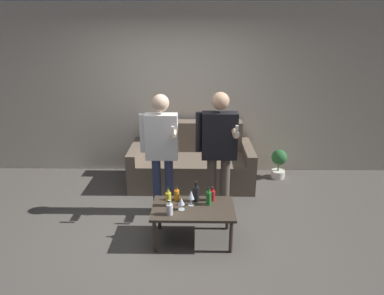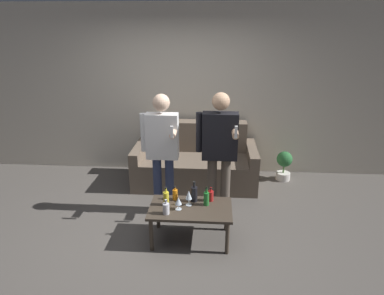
% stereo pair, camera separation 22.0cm
% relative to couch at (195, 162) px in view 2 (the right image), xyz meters
% --- Properties ---
extents(ground_plane, '(16.00, 16.00, 0.00)m').
position_rel_couch_xyz_m(ground_plane, '(-0.28, -1.53, -0.32)').
color(ground_plane, '#514C47').
extents(wall_back, '(8.00, 0.06, 2.70)m').
position_rel_couch_xyz_m(wall_back, '(-0.28, 0.51, 1.03)').
color(wall_back, beige).
rests_on(wall_back, ground_plane).
extents(couch, '(1.87, 0.93, 0.92)m').
position_rel_couch_xyz_m(couch, '(0.00, 0.00, 0.00)').
color(couch, '#6B5B4C').
rests_on(couch, ground_plane).
extents(coffee_table, '(0.93, 0.56, 0.42)m').
position_rel_couch_xyz_m(coffee_table, '(0.04, -1.60, 0.05)').
color(coffee_table, '#3D3328').
rests_on(coffee_table, ground_plane).
extents(bottle_orange, '(0.08, 0.08, 0.25)m').
position_rel_couch_xyz_m(bottle_orange, '(0.07, -1.45, 0.20)').
color(bottle_orange, black).
rests_on(bottle_orange, coffee_table).
extents(bottle_green, '(0.06, 0.06, 0.17)m').
position_rel_couch_xyz_m(bottle_green, '(-0.15, -1.42, 0.17)').
color(bottle_green, orange).
rests_on(bottle_green, coffee_table).
extents(bottle_dark, '(0.07, 0.07, 0.17)m').
position_rel_couch_xyz_m(bottle_dark, '(0.26, -1.42, 0.17)').
color(bottle_dark, '#B21E1E').
rests_on(bottle_dark, coffee_table).
extents(bottle_yellow, '(0.06, 0.06, 0.22)m').
position_rel_couch_xyz_m(bottle_yellow, '(0.22, -1.52, 0.18)').
color(bottle_yellow, '#23752D').
rests_on(bottle_yellow, coffee_table).
extents(bottle_red, '(0.06, 0.06, 0.22)m').
position_rel_couch_xyz_m(bottle_red, '(-0.24, -1.56, 0.19)').
color(bottle_red, yellow).
rests_on(bottle_red, coffee_table).
extents(bottle_clear, '(0.07, 0.07, 0.17)m').
position_rel_couch_xyz_m(bottle_clear, '(-0.21, -1.75, 0.17)').
color(bottle_clear, silver).
rests_on(bottle_clear, coffee_table).
extents(wine_glass_near, '(0.07, 0.07, 0.15)m').
position_rel_couch_xyz_m(wine_glass_near, '(-0.09, -1.64, 0.20)').
color(wine_glass_near, silver).
rests_on(wine_glass_near, coffee_table).
extents(wine_glass_far, '(0.07, 0.07, 0.18)m').
position_rel_couch_xyz_m(wine_glass_far, '(0.02, -1.54, 0.22)').
color(wine_glass_far, silver).
rests_on(wine_glass_far, coffee_table).
extents(person_standing_left, '(0.47, 0.41, 1.59)m').
position_rel_couch_xyz_m(person_standing_left, '(-0.36, -0.97, 0.61)').
color(person_standing_left, navy).
rests_on(person_standing_left, ground_plane).
extents(person_standing_right, '(0.51, 0.42, 1.62)m').
position_rel_couch_xyz_m(person_standing_right, '(0.35, -0.98, 0.62)').
color(person_standing_right, brown).
rests_on(person_standing_right, ground_plane).
extents(potted_plant, '(0.25, 0.25, 0.48)m').
position_rel_couch_xyz_m(potted_plant, '(1.41, 0.16, -0.05)').
color(potted_plant, silver).
rests_on(potted_plant, ground_plane).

